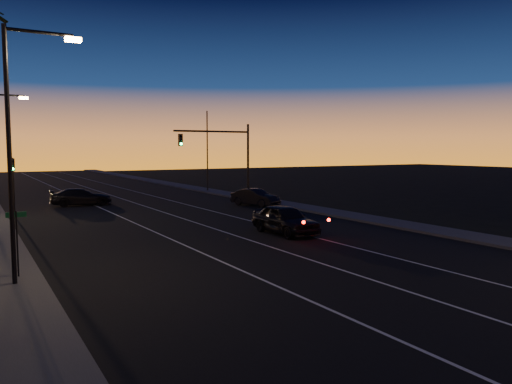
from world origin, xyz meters
TOP-DOWN VIEW (x-y plane):
  - road at (0.00, 30.00)m, footprint 20.00×170.00m
  - sidewalk_right at (11.20, 30.00)m, footprint 2.40×170.00m
  - lane_stripe_left at (-3.00, 30.00)m, footprint 0.12×160.00m
  - lane_stripe_mid at (0.50, 30.00)m, footprint 0.12×160.00m
  - lane_stripe_right at (4.00, 30.00)m, footprint 0.12×160.00m
  - streetlight_left_near at (-10.70, 20.00)m, footprint 2.55×0.26m
  - street_sign at (-10.80, 21.00)m, footprint 0.70×0.06m
  - signal_mast at (7.14, 39.99)m, footprint 7.10×0.41m
  - signal_post at (-9.50, 39.98)m, footprint 0.28×0.37m
  - far_pole_right at (11.00, 52.00)m, footprint 0.14×0.14m
  - lead_car at (3.25, 24.49)m, footprint 2.02×5.41m
  - right_car at (8.72, 37.35)m, footprint 3.00×4.61m
  - cross_car at (-4.00, 44.94)m, footprint 5.21×2.51m

SIDE VIEW (x-z plane):
  - road at x=0.00m, z-range 0.00..0.01m
  - lane_stripe_left at x=-3.00m, z-range 0.01..0.02m
  - lane_stripe_mid at x=0.50m, z-range 0.01..0.02m
  - lane_stripe_right at x=4.00m, z-range 0.01..0.02m
  - sidewalk_right at x=11.20m, z-range 0.00..0.16m
  - right_car at x=8.72m, z-range 0.01..1.45m
  - cross_car at x=-4.00m, z-range 0.01..1.47m
  - lead_car at x=3.25m, z-range 0.01..1.66m
  - street_sign at x=-10.80m, z-range 0.36..2.96m
  - signal_post at x=-9.50m, z-range 0.79..4.99m
  - far_pole_right at x=11.00m, z-range 0.00..9.00m
  - signal_mast at x=7.14m, z-range 1.28..8.28m
  - streetlight_left_near at x=-10.70m, z-range 0.82..9.82m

